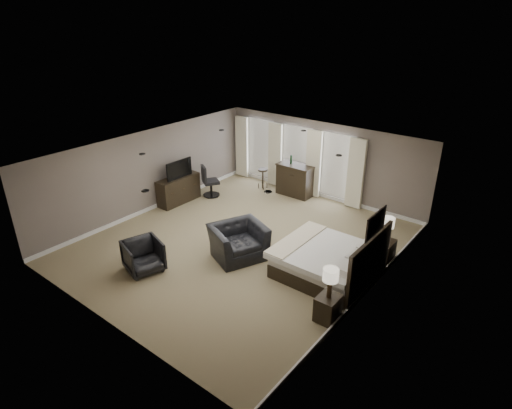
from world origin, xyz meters
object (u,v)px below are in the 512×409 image
Objects in this scene: nightstand_near at (328,308)px; lamp_near at (330,283)px; armchair_far at (143,255)px; bar_stool_left at (263,179)px; bed at (326,249)px; bar_counter at (295,180)px; lamp_far at (387,230)px; bar_stool_right at (294,184)px; armchair_near at (238,236)px; desk_chair at (211,181)px; dresser at (179,190)px; tv at (178,175)px; nightstand_far at (384,251)px.

nightstand_near is 0.84× the size of lamp_near.
armchair_far reaches higher than bar_stool_left.
bed reaches higher than nightstand_near.
bed reaches higher than bar_counter.
bar_stool_right is at bearing 153.25° from lamp_far.
armchair_near reaches higher than armchair_far.
lamp_far is at bearing -20.24° from bar_stool_left.
bar_stool_right is at bearing 132.77° from bed.
lamp_near is at bearing -50.72° from bar_counter.
bar_stool_left is (-5.44, 4.91, -0.53)m from lamp_near.
bar_stool_right is (0.02, -0.13, -0.13)m from bar_counter.
armchair_far is at bearing 144.83° from desk_chair.
bar_stool_right is at bearing 45.68° from dresser.
armchair_far is at bearing -92.72° from bar_counter.
armchair_far is 6.20m from bar_stool_right.
armchair_near is 2.41m from armchair_far.
tv is at bearing 172.91° from bed.
dresser is at bearing 0.00° from tv.
bed is 2.10× the size of tv.
armchair_near is at bearing -75.62° from bar_stool_right.
nightstand_near is at bearing -175.47° from desk_chair.
dresser is 1.16m from desk_chair.
bed is 2.99× the size of bar_stool_left.
bar_counter is 1.73× the size of bar_stool_left.
tv is 0.93× the size of desk_chair.
nightstand_far is 4.77m from bar_counter.
dresser is at bearing -118.58° from bar_stool_left.
lamp_near is 0.53× the size of bar_counter.
lamp_near reaches higher than armchair_far.
lamp_near reaches higher than tv.
tv reaches higher than dresser.
nightstand_near is 0.54× the size of tv.
armchair_near is (3.83, -1.43, -0.38)m from tv.
dresser is (-6.92, 2.20, -0.45)m from lamp_near.
dresser is at bearing 96.27° from desk_chair.
armchair_near reaches higher than tv.
lamp_near is 0.76× the size of armchair_far.
armchair_near is at bearing -145.48° from lamp_far.
bar_counter is 1.50× the size of bar_stool_right.
nightstand_far is at bearing -84.23° from tv.
desk_chair reaches higher than tv.
bed is at bearing -166.65° from desk_chair.
dresser is 3.08m from bar_stool_left.
dresser is at bearing -132.76° from bar_counter.
bed is 1.71m from lamp_far.
tv reaches higher than bar_stool_left.
bar_counter is at bearing 129.28° from nightstand_near.
armchair_far is at bearing -165.27° from lamp_near.
bar_stool_right reaches higher than bar_stool_left.
armchair_near is (-3.09, -2.13, -0.33)m from lamp_far.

